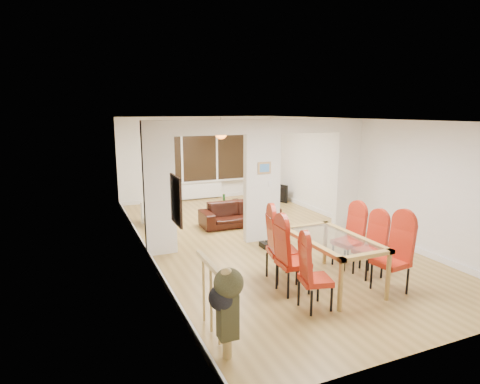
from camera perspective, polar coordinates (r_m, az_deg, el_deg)
floor at (r=8.88m, az=3.07°, el=-6.75°), size 5.00×9.00×0.01m
room_walls at (r=8.56m, az=3.16°, el=1.54°), size 5.00×9.00×2.60m
divider_wall at (r=8.56m, az=3.16°, el=1.54°), size 5.00×0.18×2.60m
bay_window_blinds at (r=12.63m, az=-5.80°, el=5.65°), size 3.00×0.08×1.80m
radiator at (r=12.77m, az=-5.64°, el=0.27°), size 1.40×0.08×0.50m
pendant_light at (r=11.60m, az=-2.73°, el=8.39°), size 0.36×0.36×0.36m
stair_newel at (r=5.12m, az=-3.96°, el=-14.37°), size 0.40×1.20×1.10m
wall_poster at (r=5.44m, az=-9.08°, el=-1.17°), size 0.04×0.52×0.67m
pillar_photo at (r=8.43m, az=3.48°, el=3.44°), size 0.30×0.03×0.25m
dining_table at (r=6.73m, az=12.92°, el=-9.52°), size 0.95×1.70×0.80m
dining_chair_la at (r=5.86m, az=10.72°, el=-11.45°), size 0.50×0.50×1.03m
dining_chair_lb at (r=6.30m, az=7.58°, el=-9.23°), size 0.47×0.47×1.12m
dining_chair_lc at (r=6.73m, az=6.09°, el=-7.67°), size 0.55×0.55×1.15m
dining_chair_ra at (r=6.67m, az=20.66°, el=-8.64°), size 0.51×0.51×1.14m
dining_chair_rb at (r=7.18m, az=17.83°, el=-7.53°), size 0.48×0.48×1.02m
dining_chair_rc at (r=7.48m, az=15.02°, el=-6.43°), size 0.49×0.49×1.05m
sofa at (r=9.92m, az=-0.02°, el=-3.06°), size 1.96×0.81×0.57m
armchair at (r=10.03m, az=-11.23°, el=-2.93°), size 0.96×0.97×0.63m
person at (r=10.27m, az=-11.21°, el=0.50°), size 0.73×0.61×1.71m
television at (r=12.48m, az=4.78°, el=-0.08°), size 0.96×0.43×0.56m
coffee_table at (r=11.41m, az=-1.32°, el=-2.01°), size 1.08×0.76×0.23m
bottle at (r=11.27m, az=-2.31°, el=-0.89°), size 0.07×0.07×0.27m
bowl at (r=11.53m, az=-0.62°, el=-1.16°), size 0.21×0.21×0.05m
shoes at (r=8.39m, az=3.88°, el=-7.48°), size 0.25×0.28×0.11m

